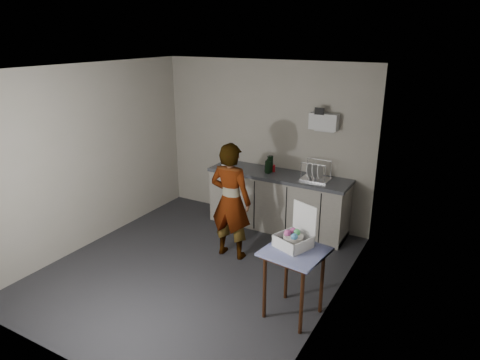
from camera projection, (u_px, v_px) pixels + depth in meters
The scene contains 15 objects.
ground at pixel (196, 268), 5.71m from camera, with size 4.00×4.00×0.00m, color #29292E.
wall_back at pixel (264, 142), 6.93m from camera, with size 3.60×0.02×2.60m, color #BAB5A2.
wall_right at pixel (333, 203), 4.46m from camera, with size 0.02×4.00×2.60m, color #BAB5A2.
wall_left at pixel (91, 157), 6.12m from camera, with size 0.02×4.00×2.60m, color #BAB5A2.
ceiling at pixel (189, 69), 4.86m from camera, with size 3.60×4.00×0.01m, color white.
kitchen_counter at pixel (278, 203), 6.79m from camera, with size 2.24×0.62×0.91m.
wall_shelf at pixel (324, 122), 6.26m from camera, with size 0.42×0.18×0.37m.
side_table at pixel (295, 259), 4.56m from camera, with size 0.69×0.69×0.80m.
standing_man at pixel (231, 201), 5.80m from camera, with size 0.60×0.39×1.63m, color #B2A593.
soap_bottle at pixel (268, 165), 6.61m from camera, with size 0.11×0.11×0.27m, color black.
soda_can at pixel (273, 168), 6.71m from camera, with size 0.06×0.06×0.11m, color red.
dark_bottle at pixel (271, 164), 6.68m from camera, with size 0.08×0.08×0.26m, color black.
paper_towel at pixel (225, 158), 6.95m from camera, with size 0.16×0.16×0.29m.
dish_rack at pixel (315, 175), 6.34m from camera, with size 0.41×0.31×0.29m.
bakery_box at pixel (294, 237), 4.58m from camera, with size 0.42×0.43×0.46m.
Camera 1 is at (2.97, -4.08, 2.98)m, focal length 32.00 mm.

